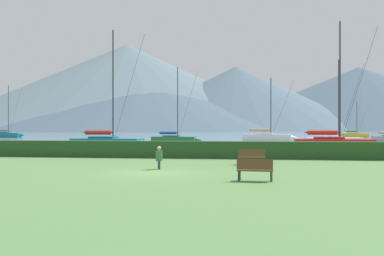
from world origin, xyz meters
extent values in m
plane|color=#517A42|center=(0.00, 0.00, 0.00)|extent=(1000.00, 1000.00, 0.00)
cube|color=slate|center=(0.00, 137.00, 0.00)|extent=(320.00, 246.00, 0.00)
cube|color=#284C23|center=(0.00, 11.00, 0.63)|extent=(80.00, 1.20, 1.25)
cube|color=#19707A|center=(-52.87, 74.48, 0.55)|extent=(7.10, 2.92, 1.09)
cone|color=#19707A|center=(-48.92, 74.80, 0.55)|extent=(1.26, 1.02, 0.93)
cube|color=#16646E|center=(-53.26, 74.45, 0.94)|extent=(2.70, 1.86, 0.69)
cylinder|color=#333338|center=(-52.28, 74.53, 6.48)|extent=(0.14, 0.14, 11.77)
cylinder|color=#333338|center=(-53.83, 74.41, 1.69)|extent=(3.12, 0.37, 0.12)
cylinder|color=gray|center=(-53.83, 74.41, 1.69)|extent=(2.68, 0.65, 0.44)
cylinder|color=#333338|center=(-50.65, 74.66, 6.19)|extent=(3.29, 0.29, 11.19)
cube|color=white|center=(14.98, 35.01, 0.53)|extent=(6.96, 3.21, 1.05)
cone|color=white|center=(18.78, 35.54, 0.53)|extent=(1.26, 1.05, 0.90)
cube|color=silver|center=(14.60, 34.95, 0.91)|extent=(2.69, 1.94, 0.67)
cylinder|color=#333338|center=(15.55, 35.09, 5.66)|extent=(0.13, 0.13, 10.17)
cylinder|color=#333338|center=(14.05, 34.88, 1.63)|extent=(3.01, 0.53, 0.11)
cylinder|color=orange|center=(14.05, 34.88, 1.63)|extent=(2.60, 0.78, 0.42)
cylinder|color=#333338|center=(17.12, 35.31, 5.41)|extent=(3.16, 0.47, 9.67)
cube|color=red|center=(12.72, 22.76, 0.58)|extent=(7.46, 2.83, 1.16)
cone|color=red|center=(16.92, 22.58, 0.58)|extent=(1.30, 1.04, 0.98)
cube|color=#A52020|center=(12.30, 22.78, 1.00)|extent=(2.81, 1.88, 0.74)
cylinder|color=#333338|center=(13.35, 22.74, 6.61)|extent=(0.15, 0.15, 11.96)
cylinder|color=#333338|center=(11.69, 22.81, 1.79)|extent=(3.31, 0.27, 0.13)
cylinder|color=red|center=(11.69, 22.81, 1.79)|extent=(2.83, 0.58, 0.46)
cylinder|color=#333338|center=(15.08, 22.66, 6.31)|extent=(3.50, 0.18, 11.37)
cube|color=#236B38|center=(-6.30, 40.64, 0.50)|extent=(6.36, 2.39, 0.99)
cone|color=#236B38|center=(-2.71, 40.50, 0.50)|extent=(1.11, 0.88, 0.84)
cube|color=#206032|center=(-6.66, 40.65, 0.86)|extent=(2.39, 1.60, 0.63)
cylinder|color=#333338|center=(-5.76, 40.62, 5.78)|extent=(0.13, 0.13, 10.47)
cylinder|color=#333338|center=(-7.17, 40.67, 1.53)|extent=(2.83, 0.21, 0.11)
cylinder|color=#2847A3|center=(-7.17, 40.67, 1.53)|extent=(2.42, 0.49, 0.40)
cylinder|color=#333338|center=(-4.28, 40.56, 5.52)|extent=(2.99, 0.14, 9.96)
cube|color=gold|center=(28.63, 85.32, 0.47)|extent=(6.20, 2.91, 0.94)
cone|color=gold|center=(32.00, 85.82, 0.47)|extent=(1.13, 0.94, 0.80)
cube|color=gold|center=(28.30, 85.27, 0.81)|extent=(2.40, 1.74, 0.60)
cylinder|color=#333338|center=(29.14, 85.40, 4.52)|extent=(0.12, 0.12, 8.02)
cylinder|color=#333338|center=(27.81, 85.20, 1.45)|extent=(2.67, 0.50, 0.10)
cylinder|color=#2D7542|center=(27.81, 85.20, 1.45)|extent=(2.31, 0.71, 0.37)
cylinder|color=#333338|center=(30.53, 85.60, 4.32)|extent=(2.81, 0.45, 7.62)
cube|color=#19707A|center=(-10.03, 22.54, 0.58)|extent=(7.41, 2.92, 1.14)
cone|color=#19707A|center=(-5.88, 22.30, 0.58)|extent=(1.30, 1.04, 0.97)
cube|color=#16646E|center=(-10.44, 22.57, 0.99)|extent=(2.80, 1.90, 0.73)
cylinder|color=#333338|center=(-9.41, 22.51, 6.52)|extent=(0.15, 0.15, 11.79)
cylinder|color=#333338|center=(-11.04, 22.60, 1.77)|extent=(3.28, 0.32, 0.12)
cylinder|color=red|center=(-11.04, 22.60, 1.77)|extent=(2.80, 0.62, 0.46)
cylinder|color=#333338|center=(-7.69, 22.41, 6.23)|extent=(3.46, 0.23, 11.21)
cube|color=white|center=(7.21, 50.95, 0.61)|extent=(7.85, 3.15, 1.21)
cone|color=white|center=(11.60, 50.65, 0.61)|extent=(1.38, 1.11, 1.03)
cube|color=silver|center=(6.77, 50.98, 1.05)|extent=(2.97, 2.03, 0.77)
cylinder|color=#333338|center=(7.87, 50.90, 5.54)|extent=(0.15, 0.15, 9.76)
cylinder|color=#333338|center=(6.14, 51.02, 1.87)|extent=(3.46, 0.36, 0.13)
cylinder|color=tan|center=(6.14, 51.02, 1.87)|extent=(2.97, 0.68, 0.48)
cylinder|color=#333338|center=(9.68, 50.78, 5.30)|extent=(3.65, 0.28, 9.28)
cube|color=brown|center=(5.09, -2.55, 0.45)|extent=(1.54, 0.60, 0.06)
cube|color=brown|center=(5.07, -2.73, 0.73)|extent=(1.51, 0.28, 0.45)
cylinder|color=#333338|center=(5.77, -2.45, 0.23)|extent=(0.08, 0.08, 0.45)
cylinder|color=#333338|center=(4.44, -2.31, 0.23)|extent=(0.08, 0.08, 0.45)
cylinder|color=#333338|center=(5.74, -2.78, 0.23)|extent=(0.08, 0.08, 0.45)
cylinder|color=#333338|center=(4.41, -2.64, 0.23)|extent=(0.08, 0.08, 0.45)
cube|color=brown|center=(4.90, 5.63, 0.45)|extent=(1.64, 0.53, 0.06)
cube|color=brown|center=(4.91, 5.44, 0.73)|extent=(1.63, 0.21, 0.45)
cylinder|color=#333338|center=(5.63, 5.83, 0.23)|extent=(0.08, 0.08, 0.45)
cylinder|color=#333338|center=(4.17, 5.75, 0.23)|extent=(0.08, 0.08, 0.45)
cylinder|color=#333338|center=(5.64, 5.50, 0.23)|extent=(0.08, 0.08, 0.45)
cylinder|color=#333338|center=(4.18, 5.43, 0.23)|extent=(0.08, 0.08, 0.45)
cylinder|color=#2D3347|center=(-0.01, 1.93, 0.23)|extent=(0.14, 0.14, 0.45)
cylinder|color=#2D3347|center=(-0.05, 2.10, 0.23)|extent=(0.14, 0.14, 0.45)
cylinder|color=#33663D|center=(-0.03, 2.01, 0.73)|extent=(0.36, 0.36, 0.55)
cylinder|color=#33663D|center=(0.03, 1.78, 0.75)|extent=(0.09, 0.09, 0.49)
cylinder|color=#33663D|center=(-0.09, 2.25, 0.75)|extent=(0.09, 0.09, 0.49)
sphere|color=tan|center=(-0.03, 2.01, 1.14)|extent=(0.22, 0.22, 0.22)
cone|color=#4C6070|center=(-9.31, 348.14, 27.19)|extent=(225.97, 225.97, 54.38)
cone|color=#425666|center=(103.21, 405.18, 29.72)|extent=(296.07, 296.07, 59.44)
cone|color=slate|center=(-111.58, 370.62, 40.01)|extent=(336.99, 336.99, 80.02)
cone|color=#425666|center=(-83.45, 316.17, 22.06)|extent=(256.08, 256.08, 44.13)
camera|label=1|loc=(5.01, -20.95, 2.23)|focal=40.66mm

